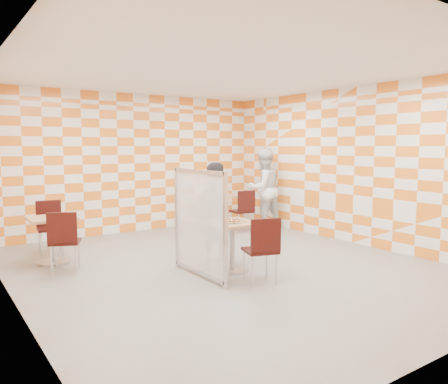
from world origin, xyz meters
The scene contains 15 objects.
room_shell centered at (0.00, 0.54, 1.50)m, with size 7.00×7.00×7.00m.
main_table centered at (-0.05, -0.25, 0.51)m, with size 0.70×0.70×0.75m.
second_table centered at (1.82, 2.81, 0.51)m, with size 0.70×0.70×0.75m.
empty_table centered at (-2.17, 1.75, 0.51)m, with size 0.70×0.70×0.75m.
chair_main_front centered at (-0.10, -1.01, 0.54)m, with size 0.53×0.54×0.92m.
chair_second_front centered at (1.89, 2.03, 0.54)m, with size 0.46×0.47×0.92m.
chair_second_side centered at (1.33, 2.84, 0.54)m, with size 0.55×0.54×0.92m.
chair_empty_near centered at (-2.16, 1.08, 0.54)m, with size 0.56×0.56×0.92m.
chair_empty_far centered at (-2.04, 2.46, 0.54)m, with size 0.47×0.48×0.92m.
partition centered at (-0.62, -0.23, 0.79)m, with size 0.08×1.38×1.55m.
man_dark centered at (-0.03, 0.33, 0.81)m, with size 0.59×0.39×1.62m, color black.
man_white centered at (2.55, 2.17, 0.91)m, with size 0.88×0.69×1.82m, color white.
pizza_on_foil centered at (-0.05, -0.26, 0.77)m, with size 0.40×0.40×0.04m.
sport_bottle centered at (1.69, 2.96, 0.84)m, with size 0.06×0.06×0.20m.
soda_bottle centered at (1.91, 2.90, 0.85)m, with size 0.07×0.07×0.23m.
Camera 1 is at (-3.81, -5.46, 1.87)m, focal length 35.00 mm.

